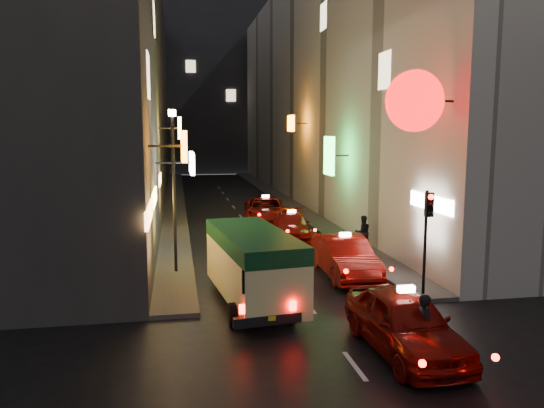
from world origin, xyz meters
TOP-DOWN VIEW (x-y plane):
  - building_left at (-8.00, 33.99)m, footprint 7.68×52.20m
  - building_right at (8.00, 33.99)m, footprint 8.35×52.00m
  - building_far at (0.00, 66.00)m, footprint 30.00×10.00m
  - sidewalk_left at (-4.25, 34.00)m, footprint 1.50×52.00m
  - sidewalk_right at (4.25, 34.00)m, footprint 1.50×52.00m
  - minibus at (-1.76, 8.89)m, footprint 2.64×5.84m
  - taxi_near at (1.50, 4.55)m, footprint 2.58×5.85m
  - taxi_second at (2.21, 11.58)m, footprint 2.47×5.76m
  - taxi_third at (1.79, 19.24)m, footprint 2.69×5.08m
  - taxi_far at (1.22, 24.04)m, footprint 3.00×5.88m
  - pedestrian_crossing at (1.75, 3.97)m, footprint 0.42×0.64m
  - pedestrian_sidewalk at (4.31, 15.39)m, footprint 0.68×0.43m
  - traffic_light at (4.00, 8.47)m, footprint 0.26×0.43m
  - lamp_post at (-4.20, 13.00)m, footprint 0.28×0.28m

SIDE VIEW (x-z plane):
  - sidewalk_left at x=-4.25m, z-range 0.00..0.15m
  - sidewalk_right at x=4.25m, z-range 0.00..0.15m
  - taxi_third at x=1.79m, z-range -0.08..1.62m
  - taxi_far at x=1.22m, z-range -0.08..1.88m
  - taxi_second at x=2.21m, z-range -0.08..1.90m
  - taxi_near at x=1.50m, z-range -0.08..1.92m
  - pedestrian_crossing at x=1.75m, z-range 0.00..1.91m
  - pedestrian_sidewalk at x=4.31m, z-range 0.15..1.93m
  - minibus at x=-1.76m, z-range 0.32..2.74m
  - traffic_light at x=4.00m, z-range 0.94..4.44m
  - lamp_post at x=-4.20m, z-range 0.61..6.84m
  - building_left at x=-8.00m, z-range 0.00..18.00m
  - building_right at x=8.00m, z-range 0.00..18.00m
  - building_far at x=0.00m, z-range 0.00..22.00m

